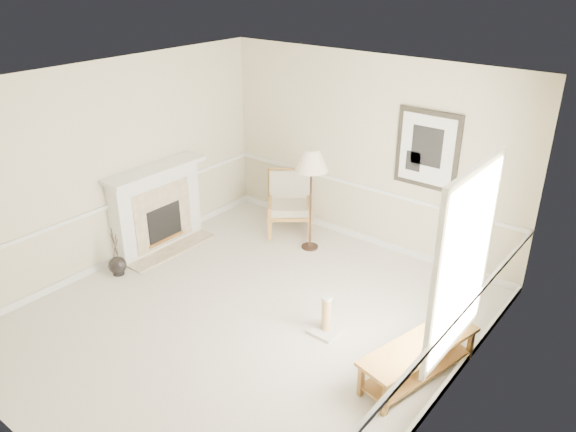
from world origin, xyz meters
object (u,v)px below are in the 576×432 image
object	(u,v)px
floor_vase	(118,266)
scratching_post	(326,321)
floor_lamp	(311,163)
bench	(419,355)
armchair	(290,199)

from	to	relation	value
floor_vase	scratching_post	xyz separation A→B (m)	(3.08, 0.72, 0.02)
floor_vase	scratching_post	bearing A→B (deg)	13.19
floor_vase	floor_lamp	bearing A→B (deg)	54.46
floor_lamp	scratching_post	distance (m)	2.47
floor_lamp	bench	distance (m)	3.30
scratching_post	floor_vase	bearing A→B (deg)	-166.81
armchair	floor_lamp	world-z (taller)	floor_lamp
floor_vase	scratching_post	world-z (taller)	floor_vase
bench	armchair	bearing A→B (deg)	148.97
armchair	bench	size ratio (longest dim) A/B	0.68
floor_vase	scratching_post	size ratio (longest dim) A/B	1.47
armchair	bench	xyz separation A→B (m)	(3.30, -1.99, -0.23)
floor_lamp	bench	xyz separation A→B (m)	(2.64, -1.64, -1.11)
bench	scratching_post	xyz separation A→B (m)	(-1.22, 0.04, -0.13)
floor_lamp	bench	world-z (taller)	floor_lamp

